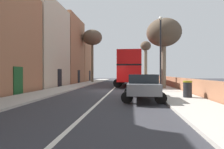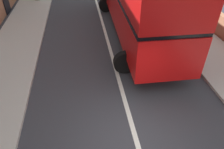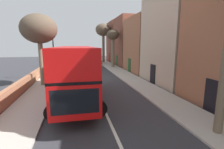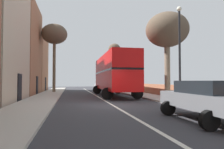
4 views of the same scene
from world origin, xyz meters
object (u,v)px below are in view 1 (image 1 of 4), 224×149
(street_tree_left_4, at_px, (92,38))
(street_tree_right_1, at_px, (164,33))
(street_tree_right_3, at_px, (146,50))
(lamppost_right, at_px, (161,47))
(litter_bin_right, at_px, (187,89))
(parked_car_silver_right_2, at_px, (134,77))
(parked_car_grey_right_1, at_px, (143,85))
(double_decker_bus, at_px, (130,67))

(street_tree_left_4, bearing_deg, street_tree_right_1, -50.10)
(street_tree_right_3, relative_size, street_tree_left_4, 0.88)
(lamppost_right, bearing_deg, street_tree_left_4, 121.03)
(litter_bin_right, bearing_deg, parked_car_silver_right_2, 96.44)
(street_tree_right_1, xyz_separation_m, litter_bin_right, (0.17, -7.37, -5.03))
(parked_car_silver_right_2, relative_size, street_tree_right_1, 0.61)
(parked_car_silver_right_2, distance_m, street_tree_right_1, 18.26)
(litter_bin_right, bearing_deg, parked_car_grey_right_1, -166.59)
(parked_car_grey_right_1, height_order, street_tree_right_3, street_tree_right_3)
(parked_car_grey_right_1, height_order, litter_bin_right, parked_car_grey_right_1)
(street_tree_right_3, distance_m, lamppost_right, 21.18)
(double_decker_bus, xyz_separation_m, lamppost_right, (2.60, -8.11, 1.45))
(street_tree_left_4, height_order, litter_bin_right, street_tree_left_4)
(double_decker_bus, distance_m, street_tree_left_4, 10.80)
(street_tree_right_3, bearing_deg, parked_car_grey_right_1, -94.90)
(double_decker_bus, bearing_deg, parked_car_grey_right_1, -86.47)
(parked_car_silver_right_2, height_order, street_tree_right_3, street_tree_right_3)
(double_decker_bus, height_order, lamppost_right, lamppost_right)
(litter_bin_right, bearing_deg, lamppost_right, 103.57)
(parked_car_silver_right_2, distance_m, litter_bin_right, 24.95)
(street_tree_right_3, height_order, lamppost_right, street_tree_right_3)
(parked_car_grey_right_1, height_order, street_tree_right_1, street_tree_right_1)
(double_decker_bus, bearing_deg, lamppost_right, -72.22)
(street_tree_left_4, xyz_separation_m, litter_bin_right, (10.04, -19.17, -6.94))
(double_decker_bus, xyz_separation_m, street_tree_left_4, (-6.44, 6.92, 5.22))
(parked_car_grey_right_1, xyz_separation_m, litter_bin_right, (2.80, 0.67, -0.26))
(double_decker_bus, height_order, street_tree_right_3, street_tree_right_3)
(double_decker_bus, bearing_deg, litter_bin_right, -73.63)
(parked_car_silver_right_2, bearing_deg, parked_car_grey_right_1, -90.01)
(double_decker_bus, relative_size, litter_bin_right, 10.71)
(parked_car_silver_right_2, bearing_deg, lamppost_right, -85.03)
(double_decker_bus, relative_size, lamppost_right, 1.75)
(parked_car_grey_right_1, relative_size, street_tree_right_1, 0.64)
(parked_car_silver_right_2, xyz_separation_m, lamppost_right, (1.80, -20.65, 2.92))
(double_decker_bus, distance_m, parked_car_silver_right_2, 12.65)
(lamppost_right, bearing_deg, double_decker_bus, 107.78)
(street_tree_right_3, xyz_separation_m, street_tree_left_4, (-9.46, -6.02, 1.45))
(street_tree_right_3, xyz_separation_m, litter_bin_right, (0.59, -25.19, -5.49))
(parked_car_silver_right_2, xyz_separation_m, street_tree_right_1, (2.62, -17.43, 4.78))
(double_decker_bus, bearing_deg, parked_car_silver_right_2, 86.34)
(double_decker_bus, xyz_separation_m, street_tree_right_3, (3.01, 12.94, 3.78))
(lamppost_right, bearing_deg, parked_car_grey_right_1, -110.53)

